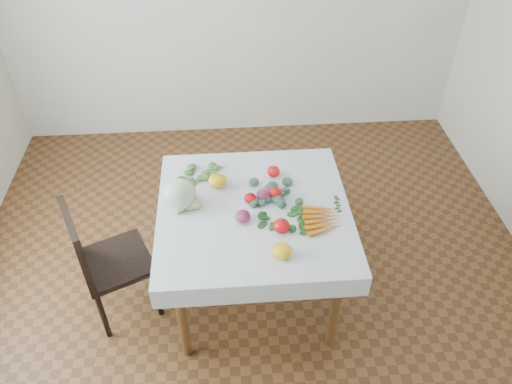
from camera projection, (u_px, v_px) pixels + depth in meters
ground at (254, 290)px, 3.41m from camera, size 4.00×4.00×0.00m
table at (254, 221)px, 2.99m from camera, size 1.00×1.00×0.75m
tablecloth at (254, 209)px, 2.92m from camera, size 1.12×1.12×0.01m
chair at (100, 258)px, 2.96m from camera, size 0.53×0.53×0.89m
cabbage at (180, 194)px, 2.89m from camera, size 0.25×0.25×0.17m
tomato_a at (274, 171)px, 3.13m from camera, size 0.10×0.10×0.07m
tomato_b at (275, 193)px, 2.97m from camera, size 0.10×0.10×0.07m
tomato_c at (250, 198)px, 2.94m from camera, size 0.08×0.08×0.06m
tomato_d at (281, 226)px, 2.76m from camera, size 0.10×0.10×0.08m
heirloom_back at (218, 181)px, 3.05m from camera, size 0.13×0.13×0.08m
heirloom_front at (282, 251)px, 2.62m from camera, size 0.13×0.13×0.07m
onion_a at (243, 216)px, 2.82m from camera, size 0.11×0.11×0.07m
onion_b at (264, 195)px, 2.96m from camera, size 0.11×0.11×0.07m
tomatillo_cluster at (193, 211)px, 2.87m from camera, size 0.14×0.14×0.05m
carrot_bunch at (322, 219)px, 2.83m from camera, size 0.22×0.25×0.03m
kale_bunch at (274, 193)px, 3.00m from camera, size 0.29×0.22×0.04m
basil_bunch at (284, 222)px, 2.83m from camera, size 0.29×0.21×0.01m
dill_bunch at (202, 175)px, 3.14m from camera, size 0.28×0.21×0.03m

